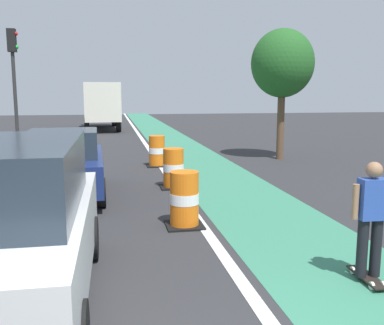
{
  "coord_description": "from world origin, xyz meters",
  "views": [
    {
      "loc": [
        -0.83,
        -3.03,
        2.61
      ],
      "look_at": [
        0.89,
        6.21,
        1.1
      ],
      "focal_mm": 41.1,
      "sensor_mm": 36.0,
      "label": 1
    }
  ],
  "objects_px": {
    "parked_suv_nearest": "(10,225)",
    "street_tree_sidewalk": "(282,64)",
    "traffic_light_corner": "(14,70)",
    "traffic_barrel_front": "(184,200)",
    "delivery_truck_down_block": "(101,103)",
    "skateboarder_on_lane": "(371,218)",
    "traffic_barrel_mid": "(173,169)",
    "parked_sedan_second": "(65,164)",
    "traffic_barrel_back": "(157,151)"
  },
  "relations": [
    {
      "from": "traffic_barrel_mid",
      "to": "traffic_barrel_back",
      "type": "xyz_separation_m",
      "value": [
        -0.07,
        3.63,
        0.0
      ]
    },
    {
      "from": "street_tree_sidewalk",
      "to": "traffic_barrel_front",
      "type": "bearing_deg",
      "value": -122.84
    },
    {
      "from": "parked_sedan_second",
      "to": "traffic_light_corner",
      "type": "bearing_deg",
      "value": 108.37
    },
    {
      "from": "skateboarder_on_lane",
      "to": "traffic_light_corner",
      "type": "bearing_deg",
      "value": 117.59
    },
    {
      "from": "parked_suv_nearest",
      "to": "parked_sedan_second",
      "type": "bearing_deg",
      "value": 89.34
    },
    {
      "from": "traffic_barrel_back",
      "to": "street_tree_sidewalk",
      "type": "relative_size",
      "value": 0.22
    },
    {
      "from": "traffic_barrel_back",
      "to": "traffic_light_corner",
      "type": "xyz_separation_m",
      "value": [
        -5.36,
        3.66,
        2.97
      ]
    },
    {
      "from": "traffic_barrel_front",
      "to": "traffic_barrel_mid",
      "type": "relative_size",
      "value": 1.0
    },
    {
      "from": "parked_suv_nearest",
      "to": "parked_sedan_second",
      "type": "xyz_separation_m",
      "value": [
        0.07,
        5.81,
        -0.2
      ]
    },
    {
      "from": "skateboarder_on_lane",
      "to": "traffic_barrel_back",
      "type": "relative_size",
      "value": 1.55
    },
    {
      "from": "skateboarder_on_lane",
      "to": "parked_sedan_second",
      "type": "bearing_deg",
      "value": 127.78
    },
    {
      "from": "parked_suv_nearest",
      "to": "traffic_barrel_front",
      "type": "height_order",
      "value": "parked_suv_nearest"
    },
    {
      "from": "skateboarder_on_lane",
      "to": "delivery_truck_down_block",
      "type": "xyz_separation_m",
      "value": [
        -4.06,
        26.56,
        0.94
      ]
    },
    {
      "from": "skateboarder_on_lane",
      "to": "street_tree_sidewalk",
      "type": "bearing_deg",
      "value": 74.32
    },
    {
      "from": "traffic_barrel_mid",
      "to": "delivery_truck_down_block",
      "type": "bearing_deg",
      "value": 96.47
    },
    {
      "from": "traffic_barrel_front",
      "to": "street_tree_sidewalk",
      "type": "height_order",
      "value": "street_tree_sidewalk"
    },
    {
      "from": "traffic_barrel_front",
      "to": "delivery_truck_down_block",
      "type": "distance_m",
      "value": 23.69
    },
    {
      "from": "delivery_truck_down_block",
      "to": "street_tree_sidewalk",
      "type": "height_order",
      "value": "street_tree_sidewalk"
    },
    {
      "from": "parked_suv_nearest",
      "to": "skateboarder_on_lane",
      "type": "bearing_deg",
      "value": -1.65
    },
    {
      "from": "skateboarder_on_lane",
      "to": "parked_suv_nearest",
      "type": "height_order",
      "value": "parked_suv_nearest"
    },
    {
      "from": "traffic_light_corner",
      "to": "skateboarder_on_lane",
      "type": "bearing_deg",
      "value": -62.41
    },
    {
      "from": "parked_sedan_second",
      "to": "street_tree_sidewalk",
      "type": "relative_size",
      "value": 0.83
    },
    {
      "from": "street_tree_sidewalk",
      "to": "traffic_barrel_mid",
      "type": "bearing_deg",
      "value": -137.51
    },
    {
      "from": "delivery_truck_down_block",
      "to": "traffic_light_corner",
      "type": "height_order",
      "value": "traffic_light_corner"
    },
    {
      "from": "traffic_barrel_front",
      "to": "delivery_truck_down_block",
      "type": "relative_size",
      "value": 0.14
    },
    {
      "from": "parked_sedan_second",
      "to": "traffic_barrel_front",
      "type": "xyz_separation_m",
      "value": [
        2.53,
        -2.96,
        -0.3
      ]
    },
    {
      "from": "parked_sedan_second",
      "to": "traffic_barrel_back",
      "type": "bearing_deg",
      "value": 56.89
    },
    {
      "from": "parked_suv_nearest",
      "to": "traffic_barrel_back",
      "type": "height_order",
      "value": "parked_suv_nearest"
    },
    {
      "from": "traffic_light_corner",
      "to": "traffic_barrel_front",
      "type": "bearing_deg",
      "value": -64.61
    },
    {
      "from": "parked_suv_nearest",
      "to": "street_tree_sidewalk",
      "type": "relative_size",
      "value": 0.92
    },
    {
      "from": "skateboarder_on_lane",
      "to": "parked_suv_nearest",
      "type": "xyz_separation_m",
      "value": [
        -4.67,
        0.13,
        0.12
      ]
    },
    {
      "from": "delivery_truck_down_block",
      "to": "street_tree_sidewalk",
      "type": "xyz_separation_m",
      "value": [
        7.14,
        -15.57,
        1.82
      ]
    },
    {
      "from": "traffic_barrel_front",
      "to": "traffic_light_corner",
      "type": "height_order",
      "value": "traffic_light_corner"
    },
    {
      "from": "delivery_truck_down_block",
      "to": "skateboarder_on_lane",
      "type": "bearing_deg",
      "value": -81.31
    },
    {
      "from": "traffic_barrel_back",
      "to": "street_tree_sidewalk",
      "type": "bearing_deg",
      "value": 9.53
    },
    {
      "from": "traffic_barrel_front",
      "to": "traffic_barrel_mid",
      "type": "xyz_separation_m",
      "value": [
        0.29,
        3.54,
        0.0
      ]
    },
    {
      "from": "street_tree_sidewalk",
      "to": "parked_sedan_second",
      "type": "bearing_deg",
      "value": -146.74
    },
    {
      "from": "parked_sedan_second",
      "to": "traffic_barrel_back",
      "type": "xyz_separation_m",
      "value": [
        2.75,
        4.21,
        -0.3
      ]
    },
    {
      "from": "parked_sedan_second",
      "to": "delivery_truck_down_block",
      "type": "xyz_separation_m",
      "value": [
        0.55,
        20.62,
        1.01
      ]
    },
    {
      "from": "traffic_barrel_back",
      "to": "parked_sedan_second",
      "type": "bearing_deg",
      "value": -123.11
    },
    {
      "from": "skateboarder_on_lane",
      "to": "traffic_barrel_front",
      "type": "distance_m",
      "value": 3.66
    },
    {
      "from": "parked_sedan_second",
      "to": "traffic_barrel_front",
      "type": "distance_m",
      "value": 3.9
    },
    {
      "from": "skateboarder_on_lane",
      "to": "traffic_barrel_front",
      "type": "height_order",
      "value": "skateboarder_on_lane"
    },
    {
      "from": "parked_suv_nearest",
      "to": "parked_sedan_second",
      "type": "height_order",
      "value": "parked_suv_nearest"
    },
    {
      "from": "delivery_truck_down_block",
      "to": "traffic_light_corner",
      "type": "distance_m",
      "value": 13.23
    },
    {
      "from": "traffic_light_corner",
      "to": "street_tree_sidewalk",
      "type": "height_order",
      "value": "traffic_light_corner"
    },
    {
      "from": "traffic_barrel_back",
      "to": "delivery_truck_down_block",
      "type": "xyz_separation_m",
      "value": [
        -2.2,
        16.4,
        1.31
      ]
    },
    {
      "from": "parked_suv_nearest",
      "to": "traffic_light_corner",
      "type": "height_order",
      "value": "traffic_light_corner"
    },
    {
      "from": "delivery_truck_down_block",
      "to": "street_tree_sidewalk",
      "type": "bearing_deg",
      "value": -65.37
    },
    {
      "from": "traffic_barrel_front",
      "to": "traffic_light_corner",
      "type": "relative_size",
      "value": 0.21
    }
  ]
}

